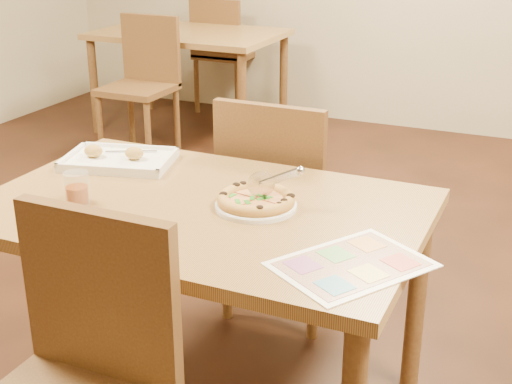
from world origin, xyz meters
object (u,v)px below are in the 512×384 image
at_px(chair_near, 80,357).
at_px(chair_far, 278,186).
at_px(pizza, 256,200).
at_px(menu, 352,264).
at_px(plate, 256,206).
at_px(appetizer_tray, 118,160).
at_px(pizza_cutter, 274,180).
at_px(bg_table, 189,43).
at_px(bg_chair_near, 144,69).
at_px(dining_table, 202,231).
at_px(bg_chair_far, 221,42).
at_px(glass_tumbler, 77,190).

bearing_deg(chair_near, chair_far, 90.00).
distance_m(pizza, menu, 0.43).
bearing_deg(plate, appetizer_tray, 164.68).
relative_size(pizza, pizza_cutter, 1.57).
distance_m(pizza, appetizer_tray, 0.61).
relative_size(bg_table, bg_chair_near, 2.77).
height_order(dining_table, bg_chair_near, bg_chair_near).
distance_m(dining_table, menu, 0.56).
distance_m(bg_chair_far, menu, 4.09).
xyz_separation_m(chair_near, plate, (0.16, 0.64, 0.16)).
bearing_deg(bg_table, chair_near, -64.81).
bearing_deg(chair_near, appetizer_tray, 118.04).
height_order(chair_far, bg_table, chair_far).
relative_size(pizza_cutter, glass_tumbler, 1.55).
height_order(chair_near, plate, chair_near).
relative_size(bg_chair_near, menu, 1.29).
distance_m(glass_tumbler, menu, 0.86).
height_order(bg_chair_near, plate, bg_chair_near).
bearing_deg(chair_far, bg_chair_near, -44.94).
distance_m(dining_table, pizza, 0.20).
distance_m(pizza, glass_tumbler, 0.53).
distance_m(plate, appetizer_tray, 0.61).
xyz_separation_m(bg_chair_near, menu, (2.12, -2.39, 0.16)).
relative_size(dining_table, glass_tumbler, 13.83).
relative_size(bg_chair_far, glass_tumbler, 5.00).
height_order(dining_table, chair_far, chair_far).
bearing_deg(bg_chair_near, bg_chair_far, 90.00).
xyz_separation_m(appetizer_tray, glass_tumbler, (0.09, -0.34, 0.03)).
xyz_separation_m(pizza_cutter, appetizer_tray, (-0.63, 0.13, -0.07)).
xyz_separation_m(chair_far, pizza, (0.16, -0.56, 0.18)).
bearing_deg(bg_table, glass_tumbler, -66.79).
relative_size(bg_chair_near, glass_tumbler, 5.00).
xyz_separation_m(bg_table, bg_chair_near, (0.00, -0.60, -0.07)).
bearing_deg(plate, bg_chair_far, 118.35).
relative_size(pizza, appetizer_tray, 0.56).
xyz_separation_m(chair_near, glass_tumbler, (-0.34, 0.46, 0.19)).
bearing_deg(bg_chair_far, bg_chair_near, 90.00).
bearing_deg(menu, appetizer_tray, 157.43).
relative_size(chair_far, glass_tumbler, 5.00).
relative_size(bg_chair_far, pizza, 2.05).
bearing_deg(appetizer_tray, pizza_cutter, -11.47).
bearing_deg(pizza_cutter, plate, -167.60).
xyz_separation_m(plate, pizza_cutter, (0.04, 0.03, 0.08)).
distance_m(chair_near, menu, 0.68).
bearing_deg(bg_table, pizza_cutter, -56.53).
distance_m(bg_chair_near, pizza, 2.79).
xyz_separation_m(dining_table, glass_tumbler, (-0.34, -0.14, 0.13)).
relative_size(chair_near, menu, 1.29).
height_order(bg_chair_far, pizza_cutter, bg_chair_far).
distance_m(dining_table, plate, 0.19).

